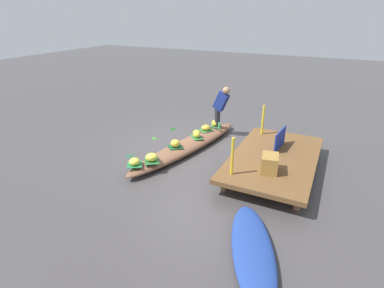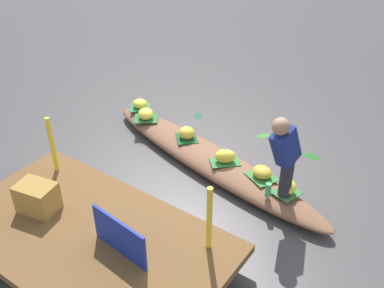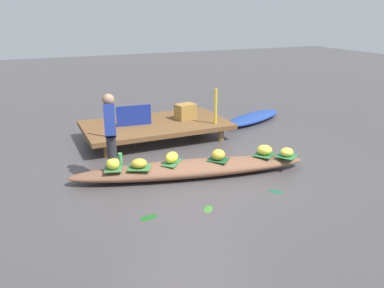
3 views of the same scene
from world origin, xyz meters
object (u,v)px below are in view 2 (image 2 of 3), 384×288
(vendor_boat, at_px, (209,159))
(water_bottle, at_px, (268,190))
(banana_bunch_4, at_px, (140,104))
(market_banner, at_px, (119,237))
(banana_bunch_1, at_px, (287,187))
(produce_crate, at_px, (37,198))
(vendor_person, at_px, (285,153))
(banana_bunch_0, at_px, (262,172))
(banana_bunch_3, at_px, (187,133))
(banana_bunch_5, at_px, (146,114))
(banana_bunch_2, at_px, (225,156))

(vendor_boat, relative_size, water_bottle, 21.70)
(banana_bunch_4, distance_m, market_banner, 3.42)
(banana_bunch_1, relative_size, produce_crate, 0.50)
(vendor_person, distance_m, water_bottle, 0.61)
(banana_bunch_4, bearing_deg, banana_bunch_0, 167.89)
(banana_bunch_3, height_order, market_banner, market_banner)
(banana_bunch_1, relative_size, market_banner, 0.29)
(vendor_person, distance_m, produce_crate, 2.92)
(vendor_boat, distance_m, market_banner, 2.32)
(banana_bunch_3, xyz_separation_m, produce_crate, (0.40, 2.41, 0.19))
(banana_bunch_5, bearing_deg, banana_bunch_1, 170.63)
(banana_bunch_3, bearing_deg, banana_bunch_5, -6.91)
(banana_bunch_2, height_order, vendor_person, vendor_person)
(banana_bunch_1, height_order, banana_bunch_2, same)
(vendor_person, bearing_deg, produce_crate, 41.40)
(banana_bunch_3, height_order, banana_bunch_4, banana_bunch_3)
(vendor_boat, xyz_separation_m, banana_bunch_2, (-0.33, 0.09, 0.23))
(banana_bunch_0, relative_size, market_banner, 0.35)
(banana_bunch_5, xyz_separation_m, market_banner, (-1.75, 2.47, 0.24))
(market_banner, bearing_deg, banana_bunch_4, -46.95)
(banana_bunch_3, xyz_separation_m, banana_bunch_5, (0.90, -0.11, -0.01))
(banana_bunch_0, distance_m, banana_bunch_4, 2.67)
(banana_bunch_5, distance_m, market_banner, 3.04)
(banana_bunch_2, relative_size, banana_bunch_3, 1.20)
(banana_bunch_2, distance_m, water_bottle, 0.89)
(banana_bunch_3, relative_size, banana_bunch_4, 0.98)
(banana_bunch_0, relative_size, banana_bunch_1, 1.20)
(vendor_boat, bearing_deg, vendor_person, 175.70)
(banana_bunch_4, bearing_deg, produce_crate, 106.66)
(banana_bunch_3, bearing_deg, banana_bunch_0, 171.10)
(banana_bunch_1, height_order, banana_bunch_5, banana_bunch_1)
(vendor_boat, distance_m, banana_bunch_3, 0.54)
(banana_bunch_0, height_order, produce_crate, produce_crate)
(banana_bunch_0, xyz_separation_m, banana_bunch_4, (2.61, -0.56, -0.00))
(vendor_boat, xyz_separation_m, banana_bunch_0, (-0.91, 0.10, 0.21))
(banana_bunch_0, xyz_separation_m, banana_bunch_1, (-0.42, 0.12, 0.02))
(vendor_boat, xyz_separation_m, produce_crate, (0.88, 2.29, 0.42))
(banana_bunch_5, bearing_deg, banana_bunch_0, 171.88)
(banana_bunch_0, distance_m, produce_crate, 2.83)
(banana_bunch_0, height_order, banana_bunch_3, banana_bunch_3)
(banana_bunch_1, relative_size, banana_bunch_2, 0.76)
(banana_bunch_0, bearing_deg, banana_bunch_1, 163.91)
(banana_bunch_4, bearing_deg, vendor_boat, 164.90)
(banana_bunch_4, bearing_deg, vendor_person, 164.38)
(banana_bunch_2, height_order, banana_bunch_4, banana_bunch_2)
(banana_bunch_1, height_order, produce_crate, produce_crate)
(banana_bunch_5, bearing_deg, vendor_person, 167.27)
(banana_bunch_2, bearing_deg, water_bottle, 158.52)
(market_banner, bearing_deg, banana_bunch_5, -49.12)
(banana_bunch_3, distance_m, water_bottle, 1.71)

